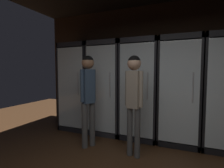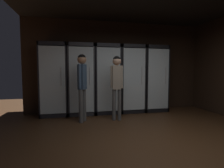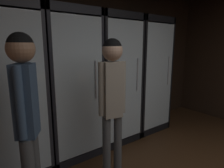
{
  "view_description": "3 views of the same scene",
  "coord_description": "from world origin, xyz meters",
  "px_view_note": "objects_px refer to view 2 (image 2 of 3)",
  "views": [
    {
      "loc": [
        0.26,
        -0.77,
        1.38
      ],
      "look_at": [
        -1.01,
        2.28,
        1.14
      ],
      "focal_mm": 27.51,
      "sensor_mm": 36.0,
      "label": 1
    },
    {
      "loc": [
        -1.46,
        -2.32,
        1.26
      ],
      "look_at": [
        -0.5,
        2.32,
        0.9
      ],
      "focal_mm": 27.38,
      "sensor_mm": 36.0,
      "label": 2
    },
    {
      "loc": [
        -1.67,
        0.27,
        1.57
      ],
      "look_at": [
        -0.15,
        2.29,
        1.05
      ],
      "focal_mm": 30.84,
      "sensor_mm": 36.0,
      "label": 3
    }
  ],
  "objects_px": {
    "cooler_far_left": "(54,80)",
    "cooler_center": "(107,80)",
    "cooler_far_right": "(154,79)",
    "cooler_left": "(81,80)",
    "cooler_right": "(131,79)",
    "shopper_near": "(117,79)",
    "shopper_far": "(82,80)"
  },
  "relations": [
    {
      "from": "cooler_far_left",
      "to": "cooler_center",
      "type": "bearing_deg",
      "value": -0.05
    },
    {
      "from": "cooler_far_right",
      "to": "cooler_left",
      "type": "bearing_deg",
      "value": -179.98
    },
    {
      "from": "cooler_left",
      "to": "cooler_center",
      "type": "xyz_separation_m",
      "value": [
        0.76,
        -0.0,
        0.0
      ]
    },
    {
      "from": "cooler_left",
      "to": "cooler_right",
      "type": "bearing_deg",
      "value": -0.05
    },
    {
      "from": "cooler_right",
      "to": "shopper_near",
      "type": "bearing_deg",
      "value": -127.26
    },
    {
      "from": "cooler_far_right",
      "to": "shopper_near",
      "type": "bearing_deg",
      "value": -148.56
    },
    {
      "from": "cooler_right",
      "to": "cooler_far_right",
      "type": "xyz_separation_m",
      "value": [
        0.76,
        0.0,
        -0.0
      ]
    },
    {
      "from": "cooler_center",
      "to": "shopper_far",
      "type": "relative_size",
      "value": 1.22
    },
    {
      "from": "cooler_right",
      "to": "shopper_near",
      "type": "distance_m",
      "value": 1.08
    },
    {
      "from": "cooler_far_right",
      "to": "shopper_far",
      "type": "height_order",
      "value": "cooler_far_right"
    },
    {
      "from": "cooler_right",
      "to": "shopper_near",
      "type": "height_order",
      "value": "cooler_right"
    },
    {
      "from": "cooler_far_right",
      "to": "shopper_near",
      "type": "relative_size",
      "value": 1.24
    },
    {
      "from": "shopper_near",
      "to": "shopper_far",
      "type": "relative_size",
      "value": 0.98
    },
    {
      "from": "cooler_far_left",
      "to": "cooler_left",
      "type": "distance_m",
      "value": 0.76
    },
    {
      "from": "cooler_center",
      "to": "shopper_near",
      "type": "relative_size",
      "value": 1.24
    },
    {
      "from": "cooler_center",
      "to": "shopper_near",
      "type": "xyz_separation_m",
      "value": [
        0.1,
        -0.86,
        0.06
      ]
    },
    {
      "from": "cooler_left",
      "to": "shopper_near",
      "type": "xyz_separation_m",
      "value": [
        0.86,
        -0.86,
        0.07
      ]
    },
    {
      "from": "cooler_center",
      "to": "shopper_far",
      "type": "xyz_separation_m",
      "value": [
        -0.76,
        -0.82,
        0.04
      ]
    },
    {
      "from": "shopper_far",
      "to": "cooler_far_left",
      "type": "bearing_deg",
      "value": 132.55
    },
    {
      "from": "cooler_far_left",
      "to": "cooler_far_right",
      "type": "xyz_separation_m",
      "value": [
        3.03,
        0.0,
        -0.0
      ]
    },
    {
      "from": "cooler_center",
      "to": "shopper_far",
      "type": "bearing_deg",
      "value": -132.61
    },
    {
      "from": "shopper_near",
      "to": "cooler_right",
      "type": "bearing_deg",
      "value": 52.74
    },
    {
      "from": "cooler_far_left",
      "to": "cooler_right",
      "type": "relative_size",
      "value": 1.0
    },
    {
      "from": "cooler_far_left",
      "to": "shopper_far",
      "type": "distance_m",
      "value": 1.12
    },
    {
      "from": "cooler_right",
      "to": "cooler_far_right",
      "type": "distance_m",
      "value": 0.76
    },
    {
      "from": "cooler_far_left",
      "to": "cooler_center",
      "type": "height_order",
      "value": "same"
    },
    {
      "from": "cooler_far_right",
      "to": "cooler_center",
      "type": "bearing_deg",
      "value": -179.94
    },
    {
      "from": "cooler_far_right",
      "to": "shopper_far",
      "type": "xyz_separation_m",
      "value": [
        -2.27,
        -0.83,
        0.04
      ]
    },
    {
      "from": "cooler_far_left",
      "to": "cooler_left",
      "type": "bearing_deg",
      "value": -0.06
    },
    {
      "from": "cooler_right",
      "to": "cooler_left",
      "type": "bearing_deg",
      "value": 179.95
    },
    {
      "from": "cooler_right",
      "to": "cooler_far_left",
      "type": "bearing_deg",
      "value": 179.95
    },
    {
      "from": "cooler_left",
      "to": "shopper_far",
      "type": "xyz_separation_m",
      "value": [
        -0.0,
        -0.82,
        0.05
      ]
    }
  ]
}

